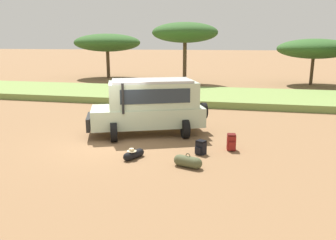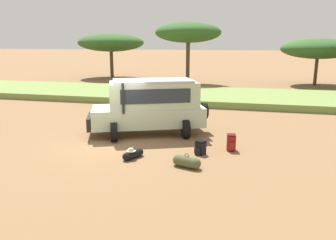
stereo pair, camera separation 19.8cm
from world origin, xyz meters
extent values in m
plane|color=olive|center=(0.00, 0.00, 0.00)|extent=(320.00, 320.00, 0.00)
cube|color=olive|center=(0.00, 11.48, 0.22)|extent=(120.00, 7.00, 0.44)
cube|color=#B2C6A8|center=(1.05, 1.66, 0.82)|extent=(5.25, 3.62, 0.84)
cube|color=#B2C6A8|center=(1.28, 1.75, 1.79)|extent=(4.21, 3.10, 1.10)
cube|color=#232D38|center=(-0.13, 1.17, 1.74)|extent=(0.65, 1.46, 0.77)
cube|color=#232D38|center=(1.63, 0.92, 1.84)|extent=(2.74, 1.15, 0.60)
cube|color=#232D38|center=(0.94, 2.59, 1.84)|extent=(2.74, 1.15, 0.60)
cube|color=#B7B7B7|center=(1.24, 1.73, 2.39)|extent=(3.82, 2.88, 0.10)
cube|color=black|center=(-1.32, 0.68, 0.65)|extent=(0.76, 1.55, 0.56)
cylinder|color=black|center=(0.40, 0.34, 1.79)|extent=(0.10, 0.10, 1.25)
cylinder|color=black|center=(0.02, 0.18, 0.40)|extent=(0.56, 0.85, 0.80)
cylinder|color=black|center=(-0.72, 1.98, 0.40)|extent=(0.56, 0.85, 0.80)
cylinder|color=black|center=(2.83, 1.34, 0.40)|extent=(0.56, 0.85, 0.80)
cylinder|color=black|center=(2.09, 3.13, 0.40)|extent=(0.56, 0.85, 0.80)
cylinder|color=black|center=(3.45, 2.64, 0.97)|extent=(0.48, 0.76, 0.74)
cube|color=black|center=(3.74, -0.60, 0.23)|extent=(0.42, 0.40, 0.46)
cube|color=black|center=(3.66, -0.75, 0.17)|extent=(0.26, 0.19, 0.25)
cube|color=black|center=(3.74, -0.60, 0.49)|extent=(0.41, 0.40, 0.07)
cylinder|color=black|center=(3.88, -0.50, 0.23)|extent=(0.04, 0.04, 0.39)
cylinder|color=black|center=(3.75, -0.43, 0.23)|extent=(0.04, 0.04, 0.39)
cube|color=maroon|center=(4.82, 0.13, 0.28)|extent=(0.36, 0.35, 0.57)
cube|color=maroon|center=(4.84, -0.07, 0.21)|extent=(0.25, 0.11, 0.31)
cube|color=#4D100E|center=(4.82, 0.13, 0.60)|extent=(0.35, 0.36, 0.07)
cylinder|color=#4D100E|center=(4.86, 0.31, 0.28)|extent=(0.04, 0.04, 0.48)
cylinder|color=#4D100E|center=(4.72, 0.29, 0.28)|extent=(0.04, 0.04, 0.48)
cylinder|color=black|center=(1.47, -1.59, 0.14)|extent=(0.55, 0.71, 0.29)
sphere|color=black|center=(1.32, -1.88, 0.14)|extent=(0.28, 0.28, 0.28)
sphere|color=black|center=(1.61, -1.30, 0.14)|extent=(0.28, 0.28, 0.28)
torus|color=black|center=(1.47, -1.59, 0.31)|extent=(0.09, 0.16, 0.16)
cylinder|color=beige|center=(1.42, -1.68, 0.30)|extent=(0.34, 0.34, 0.02)
cylinder|color=beige|center=(1.42, -1.68, 0.35)|extent=(0.17, 0.17, 0.09)
cylinder|color=#4C5133|center=(3.48, -1.99, 0.19)|extent=(0.72, 0.55, 0.38)
sphere|color=#4C5133|center=(3.79, -2.08, 0.19)|extent=(0.37, 0.37, 0.37)
sphere|color=#4C5133|center=(3.18, -1.89, 0.19)|extent=(0.37, 0.37, 0.37)
torus|color=#2D301E|center=(3.48, -1.99, 0.40)|extent=(0.16, 0.07, 0.16)
cylinder|color=brown|center=(-9.99, 23.55, 1.56)|extent=(0.38, 0.38, 3.12)
ellipsoid|color=#2D5623|center=(-9.99, 23.55, 3.96)|extent=(7.57, 6.58, 1.99)
cylinder|color=brown|center=(-0.33, 19.32, 2.05)|extent=(0.36, 0.36, 4.10)
ellipsoid|color=#2D5623|center=(-0.33, 19.32, 4.90)|extent=(6.18, 6.70, 1.89)
cylinder|color=brown|center=(11.59, 21.62, 1.32)|extent=(0.30, 0.30, 2.63)
ellipsoid|color=#2D5623|center=(11.59, 21.62, 3.42)|extent=(6.77, 6.07, 1.85)
camera|label=1|loc=(5.07, -12.08, 4.04)|focal=35.00mm
camera|label=2|loc=(5.26, -12.04, 4.04)|focal=35.00mm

